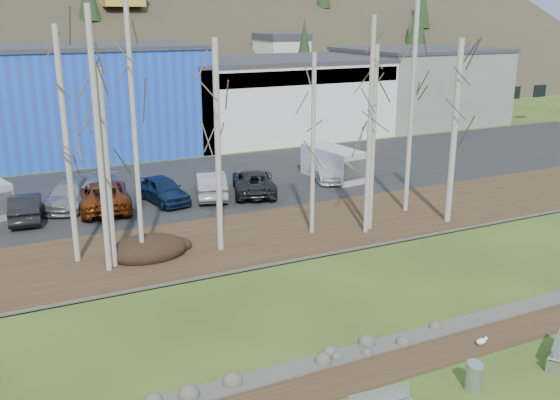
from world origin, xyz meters
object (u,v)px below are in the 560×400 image
car_2 (104,195)px  van_white (335,164)px  car_5 (210,184)px  car_8 (69,195)px  litter_bin (474,378)px  seagull (482,341)px  car_3 (97,191)px  car_4 (163,190)px  bench_damaged (560,351)px  car_6 (254,181)px  car_1 (25,207)px  car_7 (326,168)px

car_2 → van_white: van_white is taller
car_5 → car_8: bearing=3.7°
litter_bin → seagull: (2.04, 1.81, -0.23)m
seagull → car_3: bearing=125.5°
seagull → van_white: 21.53m
seagull → car_2: (-8.24, 20.42, 0.75)m
car_4 → car_2: bearing=166.5°
bench_damaged → car_6: (-1.01, 21.46, 0.46)m
car_6 → car_8: car_6 is taller
car_5 → car_1: bearing=14.5°
car_5 → bench_damaged: bearing=114.8°
car_5 → seagull: bearing=111.5°
litter_bin → car_3: size_ratio=0.17×
seagull → car_6: size_ratio=0.09×
litter_bin → car_6: (2.50, 21.46, 0.46)m
litter_bin → car_7: size_ratio=0.17×
car_6 → van_white: 6.20m
seagull → car_6: 19.66m
bench_damaged → car_8: (-11.39, 23.49, 0.44)m
car_6 → car_5: bearing=10.5°
car_1 → van_white: (18.91, 0.24, 0.30)m
car_1 → car_5: car_5 is taller
car_6 → van_white: (6.14, 0.83, 0.29)m
car_2 → car_4: (3.28, -0.21, -0.05)m
car_1 → car_8: 2.80m
car_3 → car_7: bearing=18.6°
bench_damaged → seagull: bearing=97.2°
bench_damaged → car_3: car_3 is taller
car_1 → van_white: 18.92m
seagull → bench_damaged: bearing=-36.6°
car_3 → car_5: 6.44m
litter_bin → car_4: car_4 is taller
car_6 → car_1: bearing=17.0°
bench_damaged → car_1: size_ratio=0.42×
car_2 → car_1: bearing=10.1°
car_2 → car_8: car_2 is taller
car_5 → van_white: (8.74, 0.41, 0.23)m
car_2 → car_7: bearing=-171.3°
car_1 → car_6: 12.79m
car_2 → car_5: bearing=-176.0°
bench_damaged → car_5: car_5 is taller
car_3 → car_7: 14.52m
car_7 → bench_damaged: bearing=-88.4°
car_7 → car_2: bearing=-165.5°
seagull → car_8: car_8 is taller
car_3 → van_white: van_white is taller
car_2 → car_7: (14.36, 0.33, -0.10)m
bench_damaged → car_1: (-13.79, 22.05, 0.45)m
van_white → car_7: bearing=143.0°
car_8 → van_white: (16.52, -1.20, 0.31)m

